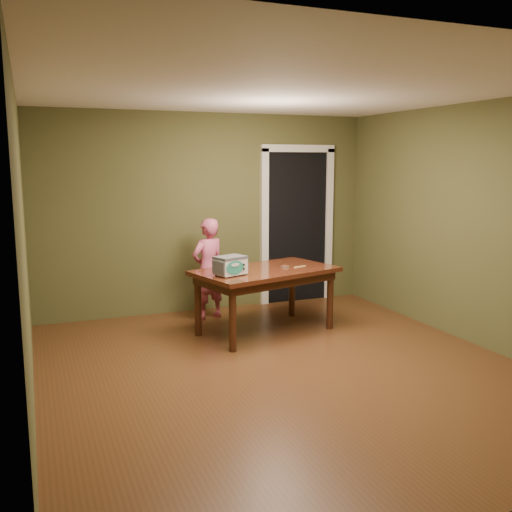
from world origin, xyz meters
name	(u,v)px	position (x,y,z in m)	size (l,w,h in m)	color
floor	(286,370)	(0.00, 0.00, 0.00)	(5.00, 5.00, 0.00)	#542F18
room_shell	(288,191)	(0.00, 0.00, 1.71)	(4.52, 5.02, 2.61)	#4D4E29
doorway	(288,225)	(1.30, 2.78, 1.06)	(1.10, 0.66, 2.25)	black
dining_table	(265,277)	(0.29, 1.23, 0.65)	(1.78, 1.28, 0.75)	#3B180D
toy_oven	(230,265)	(-0.20, 1.03, 0.86)	(0.39, 0.32, 0.21)	#4C4F54
baking_pan	(285,266)	(0.54, 1.23, 0.76)	(0.10, 0.10, 0.02)	silver
spatula	(300,267)	(0.72, 1.20, 0.75)	(0.18, 0.03, 0.01)	tan
child	(208,269)	(-0.15, 2.04, 0.64)	(0.47, 0.31, 1.28)	#C45072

